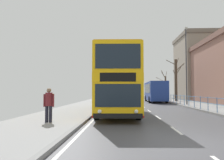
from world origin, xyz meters
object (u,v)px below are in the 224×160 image
Objects in this scene: double_decker_bus_main at (117,83)px; pedestrian_with_backpack at (49,102)px; bare_tree_far_01 at (165,86)px; street_lamp_far_side at (186,60)px; background_bus_far_lane at (155,91)px; background_building_02 at (205,67)px; bare_tree_far_00 at (176,79)px.

double_decker_bus_main is 6.63m from pedestrian_with_backpack.
pedestrian_with_backpack is 0.30× the size of bare_tree_far_01.
street_lamp_far_side is (7.91, 9.99, 3.04)m from double_decker_bus_main.
pedestrian_with_backpack is at bearing -109.63° from bare_tree_far_01.
background_bus_far_lane is 0.79× the size of background_building_02.
bare_tree_far_00 is (12.02, 24.43, 2.43)m from pedestrian_with_backpack.
pedestrian_with_backpack is at bearing -109.92° from background_bus_far_lane.
double_decker_bus_main is 20.75m from bare_tree_far_00.
background_bus_far_lane is 5.96× the size of pedestrian_with_backpack.
bare_tree_far_00 is (3.32, 0.42, 1.87)m from background_bus_far_lane.
background_building_02 is (7.77, 9.11, 2.79)m from bare_tree_far_00.
background_bus_far_lane reaches higher than pedestrian_with_backpack.
pedestrian_with_backpack is 39.28m from background_building_02.
background_building_02 is (19.78, 33.54, 5.22)m from pedestrian_with_backpack.
pedestrian_with_backpack is 0.19× the size of street_lamp_far_side.
background_building_02 reaches higher than double_decker_bus_main.
street_lamp_far_side reaches higher than bare_tree_far_00.
bare_tree_far_01 reaches higher than double_decker_bus_main.
street_lamp_far_side reaches higher than bare_tree_far_01.
background_building_02 is at bearing 40.67° from background_bus_far_lane.
bare_tree_far_01 is at bearing 88.68° from bare_tree_far_00.
bare_tree_far_00 is 9.96m from bare_tree_far_01.
bare_tree_far_01 is (3.54, 10.33, 1.01)m from background_bus_far_lane.
street_lamp_far_side is 18.90m from bare_tree_far_01.
pedestrian_with_backpack is at bearing -116.20° from bare_tree_far_00.
double_decker_bus_main is 1.73× the size of bare_tree_far_00.
double_decker_bus_main is at bearing -115.10° from bare_tree_far_00.
pedestrian_with_backpack is 0.25× the size of bare_tree_far_00.
background_building_02 is at bearing 49.54° from bare_tree_far_00.
street_lamp_far_side is at bearing -93.37° from bare_tree_far_01.
bare_tree_far_01 is 8.41m from background_building_02.
street_lamp_far_side is at bearing -95.68° from bare_tree_far_00.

